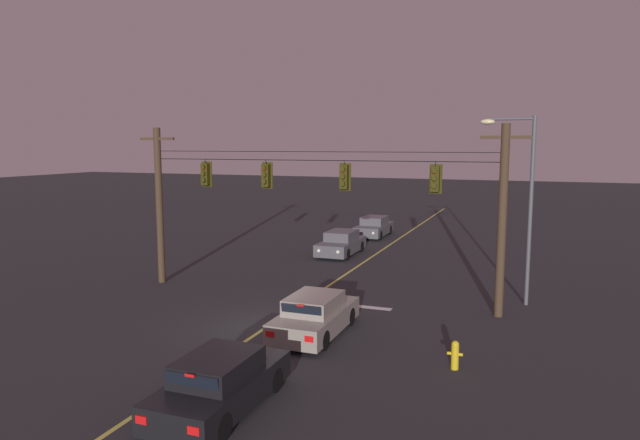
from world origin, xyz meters
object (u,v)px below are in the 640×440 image
object	(u,v)px
traffic_light_right_inner	(435,179)
street_lamp_corner	(522,192)
traffic_light_centre	(344,177)
traffic_light_leftmost	(205,174)
car_waiting_near_lane	(315,316)
car_oncoming_trailing	(374,227)
car_oncoming_lead	(341,244)
fire_hydrant	(455,354)
traffic_light_left_inner	(266,175)
car_waiting_second_near	(220,384)

from	to	relation	value
traffic_light_right_inner	street_lamp_corner	xyz separation A→B (m)	(3.10, 2.04, -0.55)
traffic_light_centre	street_lamp_corner	size ratio (longest dim) A/B	0.16
traffic_light_leftmost	car_waiting_near_lane	bearing A→B (deg)	-32.27
traffic_light_right_inner	car_oncoming_trailing	distance (m)	18.51
traffic_light_leftmost	car_oncoming_lead	size ratio (longest dim) A/B	0.28
street_lamp_corner	fire_hydrant	world-z (taller)	street_lamp_corner
street_lamp_corner	traffic_light_centre	bearing A→B (deg)	-163.14
traffic_light_leftmost	traffic_light_centre	bearing A→B (deg)	0.00
traffic_light_left_inner	car_oncoming_lead	world-z (taller)	traffic_light_left_inner
traffic_light_right_inner	car_oncoming_lead	xyz separation A→B (m)	(-6.95, 9.42, -4.45)
car_waiting_near_lane	car_oncoming_lead	size ratio (longest dim) A/B	0.98
car_waiting_second_near	street_lamp_corner	bearing A→B (deg)	62.61
traffic_light_leftmost	car_oncoming_trailing	bearing A→B (deg)	79.26
traffic_light_left_inner	street_lamp_corner	distance (m)	10.44
traffic_light_left_inner	traffic_light_centre	world-z (taller)	same
car_oncoming_trailing	traffic_light_centre	bearing A→B (deg)	-78.69
car_oncoming_trailing	car_waiting_second_near	xyz separation A→B (m)	(3.64, -26.90, 0.00)
traffic_light_leftmost	street_lamp_corner	xyz separation A→B (m)	(13.20, 2.04, -0.55)
fire_hydrant	car_waiting_second_near	bearing A→B (deg)	-137.37
traffic_light_left_inner	car_waiting_second_near	xyz separation A→B (m)	(3.81, -10.33, -4.45)
traffic_light_left_inner	fire_hydrant	xyz separation A→B (m)	(8.79, -5.75, -4.66)
traffic_light_right_inner	car_oncoming_trailing	size ratio (longest dim) A/B	0.28
traffic_light_left_inner	car_waiting_near_lane	world-z (taller)	traffic_light_left_inner
traffic_light_left_inner	car_oncoming_lead	distance (m)	10.42
traffic_light_left_inner	fire_hydrant	bearing A→B (deg)	-33.18
traffic_light_leftmost	street_lamp_corner	bearing A→B (deg)	8.79
car_oncoming_lead	car_oncoming_trailing	size ratio (longest dim) A/B	1.00
traffic_light_right_inner	traffic_light_leftmost	bearing A→B (deg)	180.00
traffic_light_right_inner	car_waiting_near_lane	world-z (taller)	traffic_light_right_inner
traffic_light_leftmost	traffic_light_centre	distance (m)	6.46
car_oncoming_trailing	car_waiting_second_near	distance (m)	27.15
traffic_light_right_inner	fire_hydrant	distance (m)	7.58
traffic_light_centre	traffic_light_right_inner	distance (m)	3.64
car_waiting_second_near	car_oncoming_lead	bearing A→B (deg)	100.42
fire_hydrant	traffic_light_leftmost	bearing A→B (deg)	153.95
traffic_light_centre	traffic_light_left_inner	bearing A→B (deg)	180.00
street_lamp_corner	car_waiting_near_lane	bearing A→B (deg)	-134.46
car_waiting_second_near	traffic_light_left_inner	bearing A→B (deg)	110.26
car_oncoming_lead	traffic_light_right_inner	bearing A→B (deg)	-53.59
car_waiting_near_lane	fire_hydrant	size ratio (longest dim) A/B	5.15
car_oncoming_trailing	fire_hydrant	bearing A→B (deg)	-68.89
car_oncoming_lead	car_oncoming_trailing	xyz separation A→B (m)	(-0.01, 7.15, 0.00)
car_oncoming_lead	car_oncoming_trailing	bearing A→B (deg)	90.08
traffic_light_leftmost	car_oncoming_trailing	distance (m)	17.44
traffic_light_leftmost	car_waiting_second_near	xyz separation A→B (m)	(6.79, -10.33, -4.45)
car_oncoming_lead	traffic_light_centre	bearing A→B (deg)	-70.66
traffic_light_centre	street_lamp_corner	distance (m)	7.06
traffic_light_leftmost	traffic_light_centre	size ratio (longest dim) A/B	1.00
car_oncoming_lead	street_lamp_corner	xyz separation A→B (m)	(10.04, -7.38, 3.90)
car_waiting_near_lane	car_oncoming_lead	distance (m)	14.28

